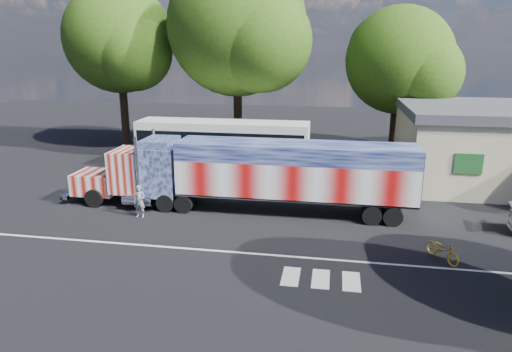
% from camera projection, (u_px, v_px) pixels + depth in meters
% --- Properties ---
extents(ground, '(100.00, 100.00, 0.00)m').
position_uv_depth(ground, '(246.00, 227.00, 23.42)').
color(ground, black).
extents(lane_markings, '(30.00, 2.67, 0.01)m').
position_uv_depth(lane_markings, '(268.00, 263.00, 19.56)').
color(lane_markings, silver).
rests_on(lane_markings, ground).
extents(semi_truck, '(19.87, 3.14, 4.24)m').
position_uv_depth(semi_truck, '(251.00, 173.00, 25.33)').
color(semi_truck, black).
rests_on(semi_truck, ground).
extents(coach_bus, '(12.66, 2.95, 3.68)m').
position_uv_depth(coach_bus, '(223.00, 145.00, 33.74)').
color(coach_bus, silver).
rests_on(coach_bus, ground).
extents(woman, '(0.65, 0.43, 1.78)m').
position_uv_depth(woman, '(139.00, 201.00, 24.61)').
color(woman, slate).
rests_on(woman, ground).
extents(bicycle, '(1.55, 1.96, 0.99)m').
position_uv_depth(bicycle, '(443.00, 250.00, 19.66)').
color(bicycle, gold).
rests_on(bicycle, ground).
extents(tree_ne_a, '(9.10, 8.67, 12.21)m').
position_uv_depth(tree_ne_a, '(401.00, 61.00, 36.97)').
color(tree_ne_a, black).
rests_on(tree_ne_a, ground).
extents(tree_n_mid, '(11.65, 11.09, 16.08)m').
position_uv_depth(tree_n_mid, '(239.00, 27.00, 36.08)').
color(tree_n_mid, black).
rests_on(tree_n_mid, ground).
extents(tree_nw_a, '(9.83, 9.36, 14.31)m').
position_uv_depth(tree_nw_a, '(120.00, 39.00, 39.44)').
color(tree_nw_a, black).
rests_on(tree_nw_a, ground).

